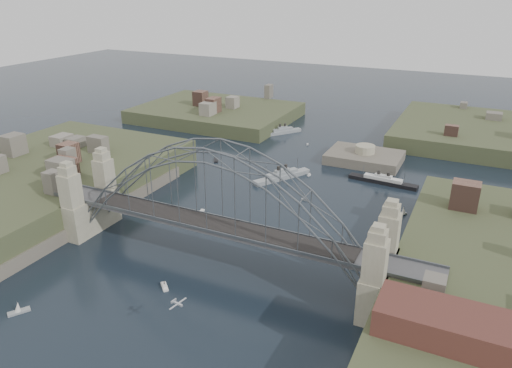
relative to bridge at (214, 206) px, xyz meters
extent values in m
plane|color=black|center=(0.00, 0.00, -12.32)|extent=(500.00, 500.00, 0.00)
cube|color=#4C4C4E|center=(0.00, 0.00, -4.32)|extent=(84.00, 6.00, 0.70)
cube|color=#555B61|center=(0.00, -3.00, -3.77)|extent=(84.00, 0.25, 0.50)
cube|color=#555B61|center=(0.00, 3.00, -3.77)|extent=(84.00, 0.25, 0.50)
cube|color=black|center=(0.00, 0.00, -3.77)|extent=(55.20, 5.20, 0.35)
cube|color=#9D977B|center=(-31.50, -5.00, -3.47)|extent=(3.40, 3.40, 17.70)
cube|color=#9D977B|center=(-31.50, 5.00, -3.47)|extent=(3.40, 3.40, 17.70)
cube|color=#9D977B|center=(31.50, -5.00, -3.47)|extent=(3.40, 3.40, 17.70)
cube|color=#9D977B|center=(31.50, 5.00, -3.47)|extent=(3.40, 3.40, 17.70)
cube|color=#9D977B|center=(-31.50, 0.00, -8.32)|extent=(4.08, 13.80, 8.00)
cube|color=#9D977B|center=(31.50, 0.00, -8.32)|extent=(4.08, 13.80, 8.00)
cube|color=#3E4628|center=(-58.00, 0.00, -10.32)|extent=(50.00, 90.00, 12.00)
cube|color=#5F574A|center=(-35.50, 0.00, -11.32)|extent=(6.00, 70.00, 4.00)
cube|color=#5F574A|center=(35.50, 0.00, -11.32)|extent=(6.00, 70.00, 4.00)
cube|color=#3E4628|center=(-55.00, 95.00, -11.82)|extent=(60.00, 45.00, 9.00)
cube|color=#3E4628|center=(50.00, 110.00, -11.57)|extent=(70.00, 55.00, 9.50)
cube|color=#5F574A|center=(12.00, 70.00, -12.82)|extent=(22.00, 16.00, 7.00)
cylinder|color=#9D977B|center=(12.00, 70.00, -8.12)|extent=(6.00, 6.00, 2.40)
cube|color=#592D26|center=(44.00, -14.00, -2.32)|extent=(20.00, 8.00, 4.00)
cube|color=#969C9F|center=(-5.45, 46.14, -11.92)|extent=(11.27, 17.10, 1.63)
cube|color=#969C9F|center=(-5.45, 46.14, -10.69)|extent=(6.62, 9.65, 1.22)
cube|color=#969C9F|center=(-5.45, 46.14, -9.78)|extent=(3.45, 4.64, 0.81)
cylinder|color=black|center=(-6.09, 45.02, -9.07)|extent=(0.88, 0.88, 1.63)
cylinder|color=black|center=(-4.81, 47.25, -9.07)|extent=(0.88, 0.88, 1.63)
cylinder|color=#555B61|center=(-8.19, 41.37, -9.27)|extent=(0.16, 0.16, 4.07)
cylinder|color=#555B61|center=(-2.70, 50.90, -9.27)|extent=(0.16, 0.16, 4.07)
cube|color=#969C9F|center=(-22.54, 87.06, -11.95)|extent=(10.59, 13.34, 1.50)
cube|color=#969C9F|center=(-22.54, 87.06, -10.82)|extent=(6.16, 7.58, 1.13)
cube|color=#969C9F|center=(-22.54, 87.06, -9.97)|extent=(3.15, 3.70, 0.75)
cylinder|color=black|center=(-23.17, 86.21, -9.31)|extent=(0.74, 0.74, 1.50)
cylinder|color=black|center=(-21.92, 87.90, -9.31)|extent=(0.74, 0.74, 1.50)
cylinder|color=#555B61|center=(-25.22, 83.42, -9.50)|extent=(0.15, 0.15, 3.76)
cylinder|color=#555B61|center=(-19.86, 90.69, -9.50)|extent=(0.15, 0.15, 3.76)
cube|color=black|center=(20.87, 55.22, -11.98)|extent=(19.09, 4.14, 1.38)
cube|color=white|center=(20.87, 55.22, -10.95)|extent=(10.54, 2.79, 1.03)
cube|color=white|center=(20.87, 55.22, -10.17)|extent=(4.84, 1.81, 0.69)
cylinder|color=black|center=(19.55, 55.33, -9.57)|extent=(0.93, 0.93, 1.38)
cylinder|color=black|center=(22.19, 55.11, -9.57)|extent=(0.93, 0.93, 1.38)
cylinder|color=#555B61|center=(15.21, 55.69, -9.74)|extent=(0.14, 0.14, 3.44)
cylinder|color=#555B61|center=(26.53, 54.75, -9.74)|extent=(0.14, 0.14, 3.44)
cube|color=silver|center=(6.68, -22.44, -5.15)|extent=(1.77, 0.60, 0.30)
cube|color=silver|center=(6.68, -22.44, -5.10)|extent=(0.86, 3.47, 0.07)
cube|color=silver|center=(5.82, -22.30, -4.99)|extent=(0.35, 1.10, 0.38)
cube|color=white|center=(-14.64, 17.71, -12.17)|extent=(1.11, 2.73, 0.45)
cube|color=white|center=(5.33, 35.18, -12.17)|extent=(1.70, 0.92, 0.45)
cube|color=white|center=(-4.15, -11.59, -12.17)|extent=(2.70, 2.60, 0.45)
cube|color=white|center=(-4.15, -11.59, -11.77)|extent=(1.78, 1.73, 0.40)
cylinder|color=black|center=(-4.15, -11.59, -11.32)|extent=(0.16, 0.16, 0.70)
cube|color=white|center=(29.46, 37.75, -12.17)|extent=(1.63, 2.07, 0.45)
cylinder|color=#555B61|center=(29.46, 37.75, -11.12)|extent=(0.08, 0.08, 2.20)
cone|color=silver|center=(29.46, 37.75, -11.12)|extent=(1.50, 1.58, 1.92)
cube|color=white|center=(-29.85, 51.15, -12.17)|extent=(2.98, 3.86, 0.45)
cube|color=white|center=(0.63, 51.68, -12.17)|extent=(0.72, 1.46, 0.45)
cube|color=white|center=(0.63, 51.68, -11.77)|extent=(0.54, 0.90, 0.40)
cylinder|color=black|center=(0.63, 51.68, -11.32)|extent=(0.16, 0.16, 0.70)
cube|color=white|center=(-9.59, 78.39, -12.17)|extent=(1.14, 1.97, 0.45)
cube|color=white|center=(25.45, 10.06, -12.17)|extent=(2.21, 1.91, 0.45)
cube|color=white|center=(25.45, 10.06, -11.77)|extent=(1.44, 1.29, 0.40)
cylinder|color=black|center=(25.45, 10.06, -11.32)|extent=(0.16, 0.16, 0.70)
cube|color=white|center=(-21.86, -28.15, -12.17)|extent=(2.88, 3.60, 0.45)
cylinder|color=#555B61|center=(-21.86, -28.15, -11.12)|extent=(0.08, 0.08, 2.20)
cone|color=silver|center=(-21.86, -28.15, -11.12)|extent=(1.51, 1.58, 1.92)
camera|label=1|loc=(42.66, -70.44, 38.66)|focal=33.80mm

